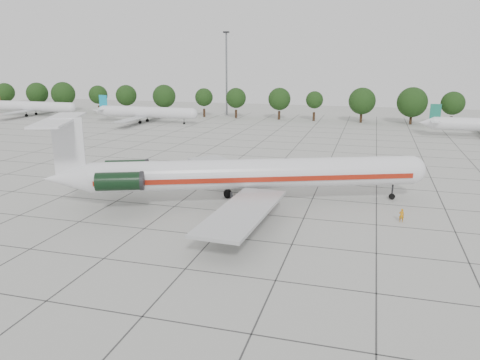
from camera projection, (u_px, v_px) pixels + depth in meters
The scene contains 8 objects.
ground at pixel (237, 212), 55.49m from camera, with size 260.00×260.00×0.00m, color #B2B2AB.
apron_joints at pixel (265, 181), 69.44m from camera, with size 170.00×170.00×0.02m, color #383838.
main_airliner at pixel (235, 174), 57.47m from camera, with size 45.69×34.55×11.08m.
ground_crew at pixel (402, 215), 52.08m from camera, with size 0.56×0.37×1.54m, color orange.
bg_airliner_a at pixel (33, 107), 145.58m from camera, with size 28.24×27.20×7.40m.
bg_airliner_b at pixel (146, 112), 130.23m from camera, with size 28.24×27.20×7.40m.
tree_line at pixel (279, 99), 136.13m from camera, with size 249.86×8.44×10.22m.
floodlight_mast at pixel (226, 69), 145.35m from camera, with size 1.60×1.60×25.45m.
Camera 1 is at (14.75, -50.58, 17.84)m, focal length 35.00 mm.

